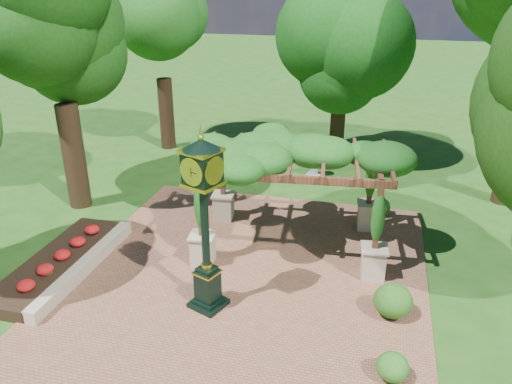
# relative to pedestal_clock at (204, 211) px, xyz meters

# --- Properties ---
(ground) EXTENTS (120.00, 120.00, 0.00)m
(ground) POSITION_rel_pedestal_clock_xyz_m (0.60, 0.15, -2.77)
(ground) COLOR #1E4714
(ground) RESTS_ON ground
(brick_plaza) EXTENTS (10.00, 12.00, 0.04)m
(brick_plaza) POSITION_rel_pedestal_clock_xyz_m (0.60, 1.15, -2.75)
(brick_plaza) COLOR brown
(brick_plaza) RESTS_ON ground
(border_wall) EXTENTS (0.35, 5.00, 0.40)m
(border_wall) POSITION_rel_pedestal_clock_xyz_m (-4.00, 0.65, -2.57)
(border_wall) COLOR #C6B793
(border_wall) RESTS_ON ground
(flower_bed) EXTENTS (1.50, 5.00, 0.36)m
(flower_bed) POSITION_rel_pedestal_clock_xyz_m (-4.90, 0.65, -2.59)
(flower_bed) COLOR red
(flower_bed) RESTS_ON ground
(pedestal_clock) EXTENTS (1.18, 1.18, 4.63)m
(pedestal_clock) POSITION_rel_pedestal_clock_xyz_m (0.00, 0.00, 0.00)
(pedestal_clock) COLOR black
(pedestal_clock) RESTS_ON brick_plaza
(pergola) EXTENTS (6.06, 4.15, 3.61)m
(pergola) POSITION_rel_pedestal_clock_xyz_m (1.47, 3.68, 0.19)
(pergola) COLOR #BFB28E
(pergola) RESTS_ON brick_plaza
(sundial) EXTENTS (0.68, 0.68, 1.08)m
(sundial) POSITION_rel_pedestal_clock_xyz_m (1.36, 9.76, -2.29)
(sundial) COLOR gray
(sundial) RESTS_ON ground
(shrub_front) EXTENTS (0.85, 0.85, 0.62)m
(shrub_front) POSITION_rel_pedestal_clock_xyz_m (4.63, -1.46, -2.42)
(shrub_front) COLOR #28601B
(shrub_front) RESTS_ON brick_plaza
(shrub_mid) EXTENTS (1.20, 1.20, 0.87)m
(shrub_mid) POSITION_rel_pedestal_clock_xyz_m (4.62, 0.76, -2.29)
(shrub_mid) COLOR #265618
(shrub_mid) RESTS_ON brick_plaza
(shrub_back) EXTENTS (0.75, 0.75, 0.66)m
(shrub_back) POSITION_rel_pedestal_clock_xyz_m (4.17, 6.52, -2.40)
(shrub_back) COLOR #2C591A
(shrub_back) RESTS_ON brick_plaza
(tree_west_near) EXTENTS (4.86, 4.86, 9.86)m
(tree_west_near) POSITION_rel_pedestal_clock_xyz_m (-6.70, 4.73, 3.99)
(tree_west_near) COLOR #342214
(tree_west_near) RESTS_ON ground
(tree_west_far) EXTENTS (3.89, 3.89, 8.79)m
(tree_west_far) POSITION_rel_pedestal_clock_xyz_m (-6.22, 11.82, 3.24)
(tree_west_far) COLOR black
(tree_west_far) RESTS_ON ground
(tree_north) EXTENTS (4.27, 4.27, 7.07)m
(tree_north) POSITION_rel_pedestal_clock_xyz_m (2.00, 12.29, 2.08)
(tree_north) COLOR #372316
(tree_north) RESTS_ON ground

